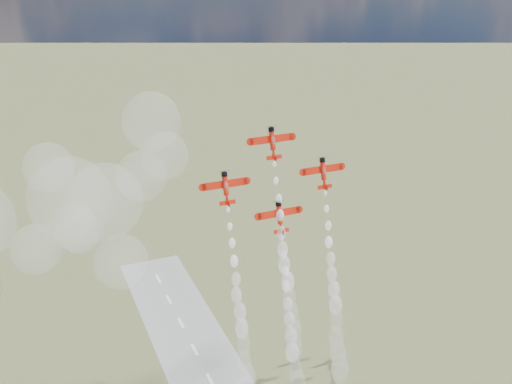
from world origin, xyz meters
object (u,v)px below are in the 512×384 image
at_px(plane_lead, 272,142).
at_px(plane_slot, 280,216).
at_px(plane_right, 323,172).
at_px(plane_left, 226,187).

relative_size(plane_lead, plane_slot, 1.00).
distance_m(plane_lead, plane_right, 18.09).
distance_m(plane_lead, plane_left, 18.09).
xyz_separation_m(plane_left, plane_right, (29.65, 0.00, 0.00)).
distance_m(plane_right, plane_slot, 18.09).
height_order(plane_lead, plane_slot, plane_lead).
relative_size(plane_lead, plane_right, 1.00).
bearing_deg(plane_right, plane_lead, 169.55).
height_order(plane_lead, plane_right, plane_lead).
height_order(plane_left, plane_slot, plane_left).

